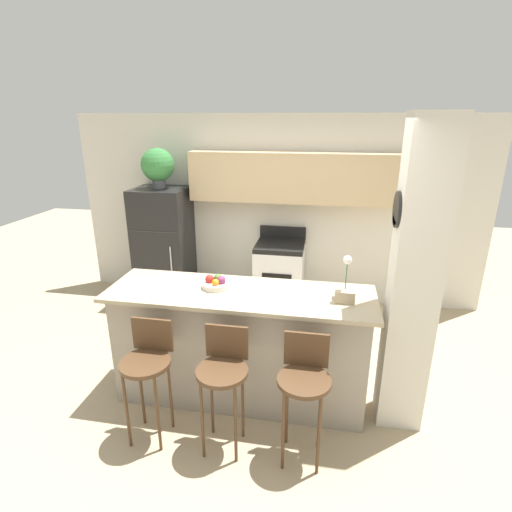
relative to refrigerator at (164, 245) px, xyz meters
The scene contains 13 objects.
ground_plane 2.58m from the refrigerator, 51.81° to the right, with size 14.00×14.00×0.00m, color tan.
wall_back 1.78m from the refrigerator, 10.60° to the left, with size 5.60×0.38×2.55m.
pillar_right 3.55m from the refrigerator, 33.86° to the right, with size 0.38×0.32×2.55m.
counter_bar 2.46m from the refrigerator, 51.81° to the right, with size 2.33×0.72×1.07m.
refrigerator is the anchor object (origin of this frame).
stove_range 1.67m from the refrigerator, ahead, with size 0.64×0.63×1.07m.
bar_stool_left 2.68m from the refrigerator, 70.33° to the right, with size 0.40×0.40×1.00m.
bar_stool_mid 2.95m from the refrigerator, 59.02° to the right, with size 0.40×0.40×1.00m.
bar_stool_right 3.30m from the refrigerator, 49.86° to the right, with size 0.40×0.40×1.00m.
potted_plant_on_fridge 1.10m from the refrigerator, 118.48° to the left, with size 0.43×0.43×0.52m.
orchid_vase 3.11m from the refrigerator, 38.87° to the right, with size 0.16×0.16×0.39m.
fruit_bowl 2.30m from the refrigerator, 55.51° to the right, with size 0.24×0.24×0.12m.
trash_bin 0.87m from the refrigerator, 20.90° to the right, with size 0.28×0.28×0.38m.
Camera 1 is at (0.70, -3.08, 2.51)m, focal length 28.00 mm.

